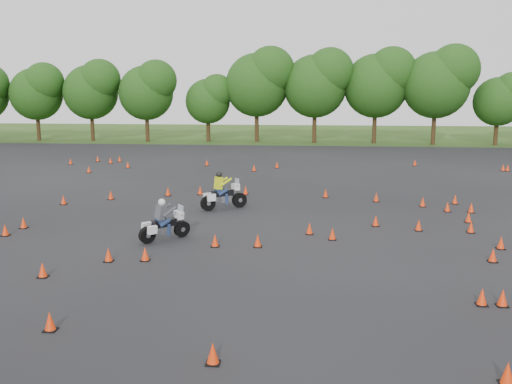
% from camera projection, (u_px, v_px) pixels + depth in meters
% --- Properties ---
extents(ground, '(140.00, 140.00, 0.00)m').
position_uv_depth(ground, '(246.00, 242.00, 21.51)').
color(ground, '#2D5119').
rests_on(ground, ground).
extents(asphalt_pad, '(62.00, 62.00, 0.00)m').
position_uv_depth(asphalt_pad, '(260.00, 209.00, 27.39)').
color(asphalt_pad, black).
rests_on(asphalt_pad, ground).
extents(treeline, '(86.94, 32.80, 10.55)m').
position_uv_depth(treeline, '(314.00, 99.00, 54.47)').
color(treeline, '#1E4513').
rests_on(treeline, ground).
extents(traffic_cones, '(36.09, 32.91, 0.45)m').
position_uv_depth(traffic_cones, '(255.00, 205.00, 27.10)').
color(traffic_cones, '#EE340A').
rests_on(traffic_cones, asphalt_pad).
extents(rider_grey, '(1.99, 1.99, 1.66)m').
position_uv_depth(rider_grey, '(164.00, 219.00, 21.64)').
color(rider_grey, '#3F4147').
rests_on(rider_grey, ground).
extents(rider_yellow, '(2.38, 1.94, 1.84)m').
position_uv_depth(rider_yellow, '(224.00, 190.00, 27.22)').
color(rider_yellow, '#C0CB12').
rests_on(rider_yellow, ground).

